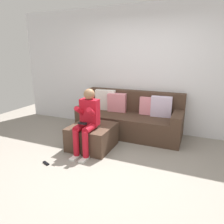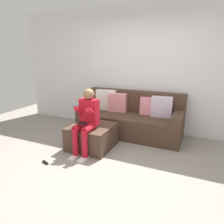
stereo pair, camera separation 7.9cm
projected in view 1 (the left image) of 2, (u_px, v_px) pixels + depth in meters
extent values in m
plane|color=gray|center=(106.00, 170.00, 3.15)|extent=(8.19, 8.19, 0.00)
cube|color=silver|center=(143.00, 70.00, 4.55)|extent=(6.30, 0.10, 2.71)
cube|color=#473326|center=(129.00, 125.00, 4.48)|extent=(2.20, 0.86, 0.45)
cube|color=#473326|center=(134.00, 101.00, 4.65)|extent=(2.20, 0.20, 0.47)
cube|color=#473326|center=(88.00, 107.00, 4.77)|extent=(0.20, 0.86, 0.16)
cube|color=#473326|center=(178.00, 116.00, 4.02)|extent=(0.20, 0.86, 0.16)
cube|color=white|center=(105.00, 100.00, 4.74)|extent=(0.47, 0.17, 0.47)
cube|color=pink|center=(117.00, 103.00, 4.61)|extent=(0.42, 0.21, 0.41)
cube|color=silver|center=(161.00, 107.00, 4.24)|extent=(0.43, 0.20, 0.42)
cube|color=pink|center=(149.00, 106.00, 4.37)|extent=(0.38, 0.15, 0.38)
cube|color=#473326|center=(92.00, 137.00, 3.86)|extent=(0.76, 0.77, 0.43)
cube|color=red|center=(90.00, 112.00, 3.63)|extent=(0.33, 0.16, 0.46)
sphere|color=#8C6647|center=(89.00, 94.00, 3.54)|extent=(0.19, 0.19, 0.19)
cylinder|color=red|center=(81.00, 127.00, 3.57)|extent=(0.12, 0.34, 0.12)
cylinder|color=red|center=(76.00, 143.00, 3.48)|extent=(0.10, 0.10, 0.46)
cube|color=white|center=(75.00, 157.00, 3.50)|extent=(0.10, 0.22, 0.03)
cylinder|color=red|center=(81.00, 112.00, 3.56)|extent=(0.08, 0.32, 0.25)
cylinder|color=red|center=(90.00, 128.00, 3.50)|extent=(0.12, 0.34, 0.12)
cylinder|color=red|center=(85.00, 144.00, 3.42)|extent=(0.10, 0.10, 0.46)
cube|color=white|center=(84.00, 159.00, 3.43)|extent=(0.10, 0.22, 0.03)
cylinder|color=red|center=(93.00, 113.00, 3.48)|extent=(0.08, 0.31, 0.25)
cube|color=black|center=(83.00, 123.00, 3.43)|extent=(0.14, 0.06, 0.03)
cube|color=black|center=(46.00, 163.00, 3.32)|extent=(0.15, 0.09, 0.02)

